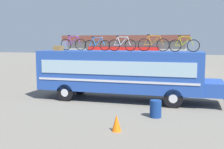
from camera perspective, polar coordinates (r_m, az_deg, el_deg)
name	(u,v)px	position (r m, az deg, el deg)	size (l,w,h in m)	color
ground_plane	(119,100)	(16.95, 1.44, -5.25)	(120.00, 120.00, 0.00)	slate
bus	(122,72)	(16.63, 2.03, 0.62)	(10.93, 2.62, 2.98)	#23479E
luggage_bag_1	(58,48)	(17.69, -11.01, 5.35)	(0.48, 0.49, 0.30)	olive
rooftop_bicycle_1	(73,44)	(18.03, -8.01, 6.25)	(1.75, 0.44, 0.98)	black
rooftop_bicycle_2	(97,45)	(17.30, -3.11, 6.15)	(1.66, 0.44, 0.87)	black
rooftop_bicycle_3	(122,45)	(16.31, 2.10, 6.16)	(1.66, 0.44, 0.91)	black
rooftop_bicycle_4	(153,44)	(16.31, 8.53, 6.19)	(1.84, 0.44, 0.98)	black
rooftop_bicycle_5	(184,45)	(15.72, 14.64, 5.90)	(1.64, 0.44, 0.90)	black
roadside_building	(132,53)	(33.87, 4.11, 4.45)	(13.69, 10.18, 4.18)	#9E9E99
trash_bin	(156,109)	(13.25, 8.97, -6.99)	(0.55, 0.55, 0.81)	navy
traffic_cone	(117,123)	(11.16, 0.94, -9.94)	(0.38, 0.38, 0.67)	orange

